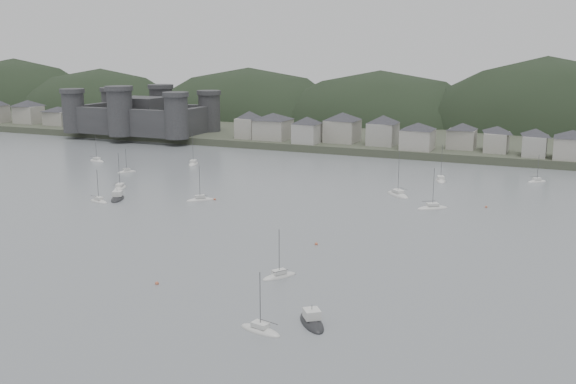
% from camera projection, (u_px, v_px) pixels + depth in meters
% --- Properties ---
extents(ground, '(900.00, 900.00, 0.00)m').
position_uv_depth(ground, '(92.00, 328.00, 100.36)').
color(ground, slate).
rests_on(ground, ground).
extents(far_shore_land, '(900.00, 250.00, 3.00)m').
position_uv_depth(far_shore_land, '(447.00, 121.00, 364.05)').
color(far_shore_land, '#383D2D').
rests_on(far_shore_land, ground).
extents(forested_ridge, '(851.55, 103.94, 102.57)m').
position_uv_depth(forested_ridge, '(446.00, 151.00, 342.02)').
color(forested_ridge, black).
rests_on(forested_ridge, ground).
extents(castle, '(66.00, 43.00, 20.00)m').
position_uv_depth(castle, '(142.00, 115.00, 305.72)').
color(castle, '#343437').
rests_on(castle, far_shore_land).
extents(waterfront_town, '(451.48, 28.46, 12.92)m').
position_uv_depth(waterfront_town, '(530.00, 139.00, 242.84)').
color(waterfront_town, '#9E9C91').
rests_on(waterfront_town, far_shore_land).
extents(sailboat_lead, '(5.21, 9.70, 12.64)m').
position_uv_depth(sailboat_lead, '(441.00, 180.00, 209.70)').
color(sailboat_lead, silver).
rests_on(sailboat_lead, ground).
extents(moored_fleet, '(237.52, 170.75, 13.78)m').
position_uv_depth(moored_fleet, '(249.00, 217.00, 164.89)').
color(moored_fleet, silver).
rests_on(moored_fleet, ground).
extents(motor_launch_near, '(7.59, 8.57, 4.01)m').
position_uv_depth(motor_launch_near, '(312.00, 322.00, 101.79)').
color(motor_launch_near, black).
rests_on(motor_launch_near, ground).
extents(motor_launch_far, '(6.80, 9.48, 4.12)m').
position_uv_depth(motor_launch_far, '(118.00, 198.00, 184.45)').
color(motor_launch_far, black).
rests_on(motor_launch_far, ground).
extents(mooring_buoys, '(125.20, 116.89, 0.70)m').
position_uv_depth(mooring_buoys, '(213.00, 249.00, 139.15)').
color(mooring_buoys, '#C16040').
rests_on(mooring_buoys, ground).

